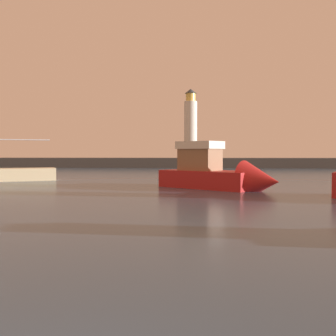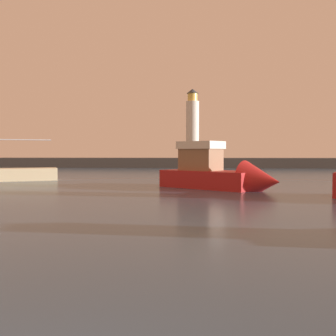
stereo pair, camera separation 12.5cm
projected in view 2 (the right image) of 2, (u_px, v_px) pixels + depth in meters
name	position (u px, v px, depth m)	size (l,w,h in m)	color
ground_plane	(178.00, 181.00, 33.38)	(220.00, 220.00, 0.00)	#384C60
breakwater	(187.00, 163.00, 64.24)	(83.37, 5.78, 1.57)	#423F3D
lighthouse	(192.00, 125.00, 63.95)	(2.10, 2.10, 11.24)	silver
motorboat_4	(223.00, 175.00, 25.98)	(8.36, 7.16, 3.81)	#B21E1E
sailboat_moored	(4.00, 174.00, 33.46)	(8.68, 5.48, 14.73)	beige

